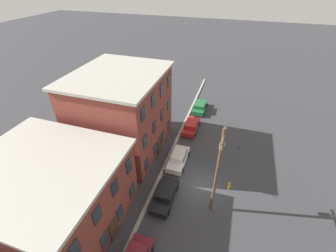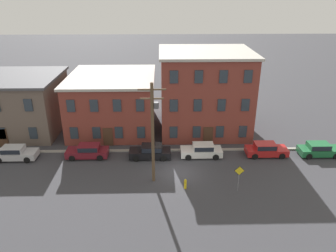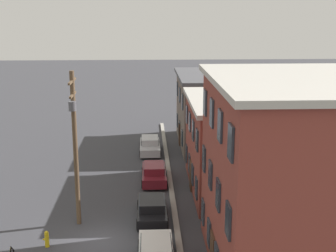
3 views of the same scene
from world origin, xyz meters
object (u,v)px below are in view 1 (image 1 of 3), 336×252
caution_sign (239,150)px  utility_pole (218,169)px  car_green (200,107)px  car_red (191,126)px  fire_hydrant (229,186)px  car_white (178,158)px  car_black (165,194)px

caution_sign → utility_pole: utility_pole is taller
car_green → car_red: bearing=178.6°
fire_hydrant → caution_sign: bearing=-6.5°
car_white → car_red: (6.91, 0.05, 0.00)m
utility_pole → fire_hydrant: size_ratio=9.92×
utility_pole → fire_hydrant: (2.85, -1.38, -4.86)m
car_black → utility_pole: (0.42, -4.55, 4.60)m
car_white → fire_hydrant: car_white is taller
car_green → caution_sign: (-10.21, -6.50, 0.95)m
car_red → utility_pole: 13.67m
utility_pole → fire_hydrant: 5.80m
car_white → car_green: (12.65, -0.09, 0.00)m
caution_sign → fire_hydrant: (-4.65, 0.53, -1.22)m
car_green → caution_sign: 12.14m
car_green → car_black: bearing=-179.9°
car_white → car_red: same height
caution_sign → utility_pole: 8.55m
car_red → utility_pole: (-11.97, -4.73, 4.60)m
car_black → utility_pole: utility_pole is taller
fire_hydrant → car_white: bearing=69.9°
utility_pole → caution_sign: bearing=-14.3°
car_black → car_white: (5.48, 0.14, 0.00)m
car_black → caution_sign: 10.26m
utility_pole → fire_hydrant: utility_pole is taller
car_black → fire_hydrant: (3.27, -5.93, -0.27)m
car_green → caution_sign: size_ratio=1.71×
car_black → car_red: 12.40m
caution_sign → utility_pole: size_ratio=0.27×
car_white → car_green: same height
car_black → car_green: 18.13m
caution_sign → fire_hydrant: bearing=173.5°
car_black → caution_sign: bearing=-39.2°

